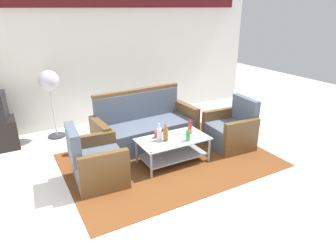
% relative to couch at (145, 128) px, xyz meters
% --- Properties ---
extents(ground_plane, '(14.00, 14.00, 0.00)m').
position_rel_couch_xyz_m(ground_plane, '(0.18, -1.43, -0.32)').
color(ground_plane, white).
extents(wall_back, '(6.52, 0.19, 2.80)m').
position_rel_couch_xyz_m(wall_back, '(0.18, 1.62, 1.16)').
color(wall_back, silver).
rests_on(wall_back, ground).
extents(rug, '(3.22, 2.24, 0.01)m').
position_rel_couch_xyz_m(rug, '(0.08, -0.72, -0.31)').
color(rug, brown).
rests_on(rug, ground).
extents(couch, '(1.83, 0.82, 0.96)m').
position_rel_couch_xyz_m(couch, '(0.00, 0.00, 0.00)').
color(couch, '#4C5666').
rests_on(couch, rug).
extents(armchair_left, '(0.75, 0.81, 0.85)m').
position_rel_couch_xyz_m(armchair_left, '(-1.11, -0.77, -0.03)').
color(armchair_left, '#4C5666').
rests_on(armchair_left, rug).
extents(armchair_right, '(0.75, 0.81, 0.85)m').
position_rel_couch_xyz_m(armchair_right, '(1.28, -0.78, -0.03)').
color(armchair_right, '#4C5666').
rests_on(armchair_right, rug).
extents(coffee_table, '(1.10, 0.60, 0.40)m').
position_rel_couch_xyz_m(coffee_table, '(0.10, -0.80, -0.04)').
color(coffee_table, silver).
rests_on(coffee_table, rug).
extents(bottle_red, '(0.06, 0.06, 0.24)m').
position_rel_couch_xyz_m(bottle_red, '(0.43, -0.77, 0.19)').
color(bottle_red, red).
rests_on(bottle_red, coffee_table).
extents(bottle_green, '(0.07, 0.07, 0.23)m').
position_rel_couch_xyz_m(bottle_green, '(0.26, -0.97, 0.18)').
color(bottle_green, '#2D8C38').
rests_on(bottle_green, coffee_table).
extents(bottle_clear, '(0.08, 0.08, 0.28)m').
position_rel_couch_xyz_m(bottle_clear, '(-0.12, -0.75, 0.20)').
color(bottle_clear, silver).
rests_on(bottle_clear, coffee_table).
extents(bottle_brown, '(0.08, 0.08, 0.27)m').
position_rel_couch_xyz_m(bottle_brown, '(-0.04, -0.81, 0.20)').
color(bottle_brown, brown).
rests_on(bottle_brown, coffee_table).
extents(cup, '(0.08, 0.08, 0.10)m').
position_rel_couch_xyz_m(cup, '(-0.10, -0.63, 0.14)').
color(cup, red).
rests_on(cup, coffee_table).
extents(pedestal_fan, '(0.36, 0.36, 1.27)m').
position_rel_couch_xyz_m(pedestal_fan, '(-1.32, 1.17, 0.70)').
color(pedestal_fan, '#2D2D33').
rests_on(pedestal_fan, ground).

